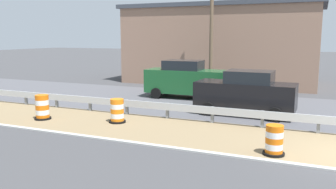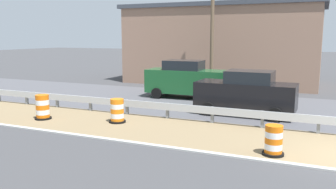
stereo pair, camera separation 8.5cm
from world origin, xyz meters
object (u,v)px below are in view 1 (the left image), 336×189
at_px(car_trailing_near_lane, 186,79).
at_px(utility_pole_near, 212,22).
at_px(traffic_barrel_close, 117,112).
at_px(car_lead_far_lane, 246,93).
at_px(traffic_barrel_nearest, 274,142).
at_px(traffic_barrel_mid, 42,108).

height_order(car_trailing_near_lane, utility_pole_near, utility_pole_near).
height_order(traffic_barrel_close, car_lead_far_lane, car_lead_far_lane).
xyz_separation_m(traffic_barrel_nearest, utility_pole_near, (11.66, 5.52, 4.12)).
height_order(traffic_barrel_close, car_trailing_near_lane, car_trailing_near_lane).
bearing_deg(car_lead_far_lane, car_trailing_near_lane, -36.59).
bearing_deg(car_trailing_near_lane, traffic_barrel_close, -96.36).
distance_m(traffic_barrel_mid, car_trailing_near_lane, 8.67).
height_order(traffic_barrel_close, utility_pole_near, utility_pole_near).
distance_m(traffic_barrel_nearest, traffic_barrel_mid, 10.11).
relative_size(traffic_barrel_mid, car_lead_far_lane, 0.24).
xyz_separation_m(traffic_barrel_nearest, traffic_barrel_mid, (0.89, 10.07, 0.07)).
bearing_deg(car_trailing_near_lane, traffic_barrel_mid, -118.83).
bearing_deg(traffic_barrel_mid, traffic_barrel_nearest, -95.06).
bearing_deg(car_trailing_near_lane, car_lead_far_lane, -39.57).
bearing_deg(car_lead_far_lane, utility_pole_near, -59.31).
relative_size(traffic_barrel_mid, car_trailing_near_lane, 0.23).
distance_m(traffic_barrel_nearest, traffic_barrel_close, 6.90).
height_order(traffic_barrel_nearest, utility_pole_near, utility_pole_near).
distance_m(traffic_barrel_nearest, utility_pole_near, 13.54).
xyz_separation_m(traffic_barrel_mid, utility_pole_near, (10.77, -4.54, 4.05)).
xyz_separation_m(traffic_barrel_nearest, traffic_barrel_close, (1.69, 6.69, 0.03)).
relative_size(traffic_barrel_close, utility_pole_near, 0.12).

